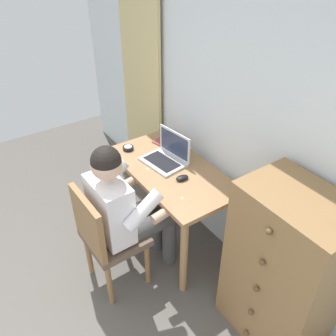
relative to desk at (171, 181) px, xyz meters
name	(u,v)px	position (x,y,z in m)	size (l,w,h in m)	color
wall_back	(239,111)	(0.28, 0.36, 0.63)	(4.80, 0.05, 2.50)	silver
curtain_panel	(141,82)	(-0.93, 0.29, 0.46)	(0.65, 0.03, 2.17)	#CCB77A
desk	(171,181)	(0.00, 0.00, 0.00)	(1.12, 0.59, 0.75)	#9E754C
dresser	(283,271)	(1.08, 0.09, -0.05)	(0.63, 0.47, 1.15)	olive
chair	(106,236)	(0.13, -0.65, -0.13)	(0.43, 0.41, 0.89)	brown
person_seated	(126,206)	(0.13, -0.47, 0.05)	(0.54, 0.59, 1.20)	#4C4C4C
laptop	(167,156)	(-0.10, 0.03, 0.17)	(0.37, 0.29, 0.24)	silver
computer_mouse	(182,178)	(0.17, -0.02, 0.14)	(0.06, 0.10, 0.03)	black
desk_clock	(128,148)	(-0.43, -0.14, 0.14)	(0.09, 0.09, 0.03)	black
notebook_pad	(166,143)	(-0.33, 0.18, 0.13)	(0.21, 0.15, 0.01)	#994742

